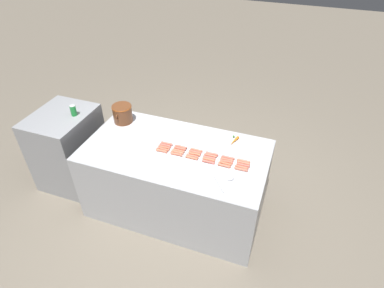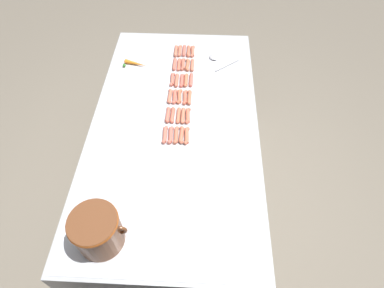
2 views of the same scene
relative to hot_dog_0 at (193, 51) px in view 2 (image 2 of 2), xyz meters
name	(u,v)px [view 2 (image 2 of 2)]	position (x,y,z in m)	size (l,w,h in m)	color
ground_plane	(179,190)	(0.08, 0.71, -0.87)	(20.00, 20.00, 0.00)	#756B5B
griddle_counter	(177,161)	(0.08, 0.71, -0.44)	(1.04, 1.92, 0.86)	#ADAFB5
hot_dog_0	(193,51)	(0.00, 0.00, 0.00)	(0.03, 0.13, 0.02)	#D56F55
hot_dog_1	(192,65)	(0.00, 0.17, 0.00)	(0.03, 0.13, 0.02)	#D66F55
hot_dog_2	(191,80)	(0.00, 0.33, 0.00)	(0.02, 0.13, 0.02)	#D36556
hot_dog_3	(189,97)	(0.00, 0.50, 0.00)	(0.03, 0.13, 0.02)	#CE6E4E
hot_dog_4	(188,116)	(0.00, 0.67, 0.00)	(0.03, 0.13, 0.02)	#D66A4F
hot_dog_5	(187,136)	(0.00, 0.83, 0.00)	(0.03, 0.13, 0.02)	#D36D50
hot_dog_6	(189,51)	(0.03, 0.00, 0.00)	(0.03, 0.13, 0.02)	#D26B4F
hot_dog_7	(188,65)	(0.03, 0.16, 0.00)	(0.03, 0.13, 0.02)	#CB6F4D
hot_dog_8	(186,80)	(0.03, 0.33, 0.00)	(0.03, 0.13, 0.02)	#D0724E
hot_dog_9	(185,97)	(0.03, 0.50, 0.00)	(0.03, 0.13, 0.02)	#CC664F
hot_dog_10	(183,116)	(0.03, 0.67, 0.00)	(0.02, 0.13, 0.02)	#CE7255
hot_dog_11	(182,135)	(0.03, 0.82, 0.00)	(0.03, 0.13, 0.02)	#D06A4F
hot_dog_12	(184,51)	(0.06, -0.01, 0.00)	(0.03, 0.13, 0.02)	#CB6554
hot_dog_13	(183,64)	(0.06, 0.16, 0.00)	(0.03, 0.13, 0.02)	#CE654F
hot_dog_14	(182,80)	(0.06, 0.34, 0.00)	(0.03, 0.13, 0.02)	#D76555
hot_dog_15	(179,96)	(0.07, 0.50, 0.00)	(0.03, 0.13, 0.02)	#D26F4C
hot_dog_16	(178,115)	(0.06, 0.67, 0.00)	(0.03, 0.13, 0.02)	#D06E50
hot_dog_17	(176,135)	(0.06, 0.83, 0.00)	(0.03, 0.13, 0.02)	#CB6B4F
hot_dog_18	(180,51)	(0.10, 0.00, 0.00)	(0.03, 0.13, 0.02)	#CF7155
hot_dog_19	(179,65)	(0.09, 0.16, 0.00)	(0.03, 0.13, 0.02)	#D76951
hot_dog_20	(177,80)	(0.10, 0.34, 0.00)	(0.03, 0.13, 0.02)	#D16C52
hot_dog_21	(175,97)	(0.10, 0.50, 0.00)	(0.03, 0.13, 0.02)	#D76550
hot_dog_22	(173,115)	(0.10, 0.66, 0.00)	(0.03, 0.13, 0.02)	#D36750
hot_dog_23	(171,135)	(0.09, 0.83, 0.00)	(0.03, 0.13, 0.02)	#CD6655
hot_dog_24	(176,51)	(0.13, 0.00, 0.00)	(0.03, 0.13, 0.02)	#CE7156
hot_dog_25	(175,64)	(0.13, 0.16, 0.00)	(0.03, 0.13, 0.02)	#CF6754
hot_dog_26	(172,79)	(0.13, 0.33, 0.00)	(0.03, 0.13, 0.02)	#D36855
hot_dog_27	(170,96)	(0.13, 0.50, 0.00)	(0.03, 0.13, 0.02)	#D56E54
hot_dog_28	(168,115)	(0.13, 0.66, 0.00)	(0.03, 0.13, 0.02)	#D46753
hot_dog_29	(165,135)	(0.13, 0.83, 0.00)	(0.03, 0.13, 0.02)	#CF6956
bean_pot	(97,230)	(0.36, 1.48, 0.10)	(0.28, 0.23, 0.21)	brown
serving_spoon	(218,60)	(-0.19, 0.09, 0.00)	(0.23, 0.20, 0.02)	#B7B7BC
carrot	(135,64)	(0.41, 0.17, 0.00)	(0.18, 0.08, 0.03)	orange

